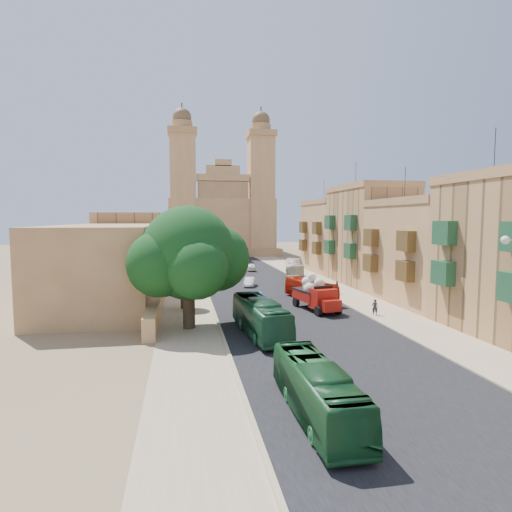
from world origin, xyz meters
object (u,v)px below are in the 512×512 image
object	(u,v)px
bus_green_north	(260,317)
car_white_b	(251,267)
ficus_tree	(189,256)
car_blue_b	(209,259)
street_tree_c	(182,259)
bus_red_east	(310,290)
car_blue_a	(258,297)
olive_pickup	(298,284)
pedestrian_c	(337,288)
bus_green_south	(317,390)
street_tree_a	(182,279)
bus_cream_east	(294,270)
church	(221,217)
car_dkblue	(215,267)
pedestrian_a	(375,307)
car_cream	(306,288)
street_tree_d	(182,249)
red_truck	(316,294)
street_tree_b	(182,268)
car_white_a	(250,282)

from	to	relation	value
bus_green_north	car_white_b	world-z (taller)	bus_green_north
ficus_tree	car_blue_b	world-z (taller)	ficus_tree
street_tree_c	bus_green_north	world-z (taller)	street_tree_c
bus_red_east	car_blue_a	distance (m)	6.05
olive_pickup	pedestrian_c	size ratio (longest dim) A/B	2.85
car_blue_a	car_blue_b	bearing A→B (deg)	85.25
pedestrian_c	bus_green_south	bearing A→B (deg)	-25.80
street_tree_a	car_blue_b	xyz separation A→B (m)	(5.65, 45.80, -2.40)
bus_green_south	bus_cream_east	bearing A→B (deg)	76.12
pedestrian_c	bus_green_north	bearing A→B (deg)	-41.00
street_tree_c	car_blue_b	xyz separation A→B (m)	(5.65, 21.80, -2.18)
bus_green_north	bus_cream_east	bearing A→B (deg)	65.13
car_blue_a	car_white_b	distance (m)	28.97
church	bus_red_east	world-z (taller)	church
car_blue_b	car_dkblue	bearing A→B (deg)	-91.74
olive_pickup	pedestrian_a	size ratio (longest dim) A/B	2.91
bus_green_north	car_cream	distance (m)	20.04
church	street_tree_a	bearing A→B (deg)	-98.54
street_tree_d	red_truck	size ratio (longest dim) A/B	0.82
olive_pickup	car_blue_b	world-z (taller)	olive_pickup
street_tree_c	bus_red_east	distance (m)	26.36
red_truck	bus_green_north	size ratio (longest dim) A/B	0.66
bus_green_south	pedestrian_a	size ratio (longest dim) A/B	5.89
bus_red_east	ficus_tree	bearing A→B (deg)	22.92
bus_green_north	pedestrian_a	world-z (taller)	bus_green_north
street_tree_d	red_truck	xyz separation A→B (m)	(13.08, -39.18, -2.01)
car_dkblue	car_white_b	distance (m)	6.28
red_truck	olive_pickup	world-z (taller)	red_truck
street_tree_b	olive_pickup	bearing A→B (deg)	-15.63
street_tree_b	car_blue_a	bearing A→B (deg)	-53.39
car_dkblue	bus_green_south	bearing A→B (deg)	-76.12
street_tree_c	car_blue_a	size ratio (longest dim) A/B	1.07
olive_pickup	car_white_a	distance (m)	7.32
car_cream	street_tree_a	bearing A→B (deg)	42.51
street_tree_a	bus_cream_east	bearing A→B (deg)	47.57
bus_green_north	street_tree_d	bearing A→B (deg)	92.29
red_truck	street_tree_a	bearing A→B (deg)	166.34
street_tree_a	red_truck	size ratio (longest dim) A/B	0.69
car_cream	car_dkblue	size ratio (longest dim) A/B	0.93
street_tree_b	street_tree_d	xyz separation A→B (m)	(-0.00, 24.00, 0.82)
ficus_tree	pedestrian_a	world-z (taller)	ficus_tree
bus_green_south	bus_green_north	distance (m)	14.18
ficus_tree	street_tree_c	distance (m)	32.16
church	street_tree_c	bearing A→B (deg)	-103.21
street_tree_a	car_blue_b	world-z (taller)	street_tree_a
street_tree_c	bus_green_north	xyz separation A→B (m)	(5.97, -35.00, -1.43)
car_dkblue	pedestrian_a	size ratio (longest dim) A/B	3.12
street_tree_b	bus_red_east	world-z (taller)	street_tree_b
ficus_tree	olive_pickup	distance (m)	21.68
church	bus_red_east	bearing A→B (deg)	-86.47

